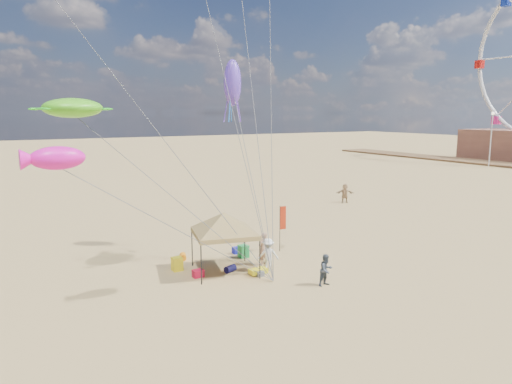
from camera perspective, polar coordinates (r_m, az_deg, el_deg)
ground at (r=23.00m, az=3.86°, el=-10.96°), size 280.00×280.00×0.00m
canopy_tent at (r=23.71m, az=-3.88°, el=-2.77°), size 5.67×5.67×3.61m
feather_flag at (r=27.60m, az=3.19°, el=-3.47°), size 0.42×0.05×2.74m
cooler_red at (r=23.86m, az=-7.03°, el=-9.76°), size 0.54×0.38×0.38m
cooler_blue at (r=27.53m, az=-2.29°, el=-7.05°), size 0.54×0.38×0.38m
bag_navy at (r=24.42m, az=-3.14°, el=-9.27°), size 0.69×0.54×0.36m
bag_orange at (r=26.64m, az=-8.85°, el=-7.75°), size 0.54×0.69×0.36m
chair_green at (r=26.75m, az=-1.53°, el=-7.18°), size 0.50×0.50×0.70m
chair_yellow at (r=24.92m, az=-9.54°, el=-8.59°), size 0.50×0.50×0.70m
crate_grey at (r=23.81m, az=0.50°, el=-9.85°), size 0.34×0.30×0.28m
beach_cart at (r=24.01m, az=0.26°, el=-9.54°), size 0.90×0.50×0.24m
person_near_a at (r=25.34m, az=0.89°, el=-6.87°), size 0.73×0.57×1.78m
person_near_b at (r=22.66m, az=8.49°, el=-9.32°), size 0.81×0.66×1.53m
person_near_c at (r=24.40m, az=1.46°, el=-7.60°), size 1.26×1.00×1.71m
person_far_c at (r=43.37m, az=10.72°, el=-0.15°), size 1.62×1.35×1.74m
building_north at (r=92.66m, az=28.50°, el=5.02°), size 10.00×14.00×5.20m
lamp_north at (r=80.24m, az=26.64°, el=6.73°), size 0.50×0.50×8.25m
turtle_kite at (r=22.94m, az=-21.33°, el=9.45°), size 3.25×2.98×0.88m
fish_kite at (r=18.74m, az=-22.89°, el=3.80°), size 2.03×1.10×0.88m
squid_kite at (r=27.95m, az=-2.87°, el=13.06°), size 1.17×1.17×2.65m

